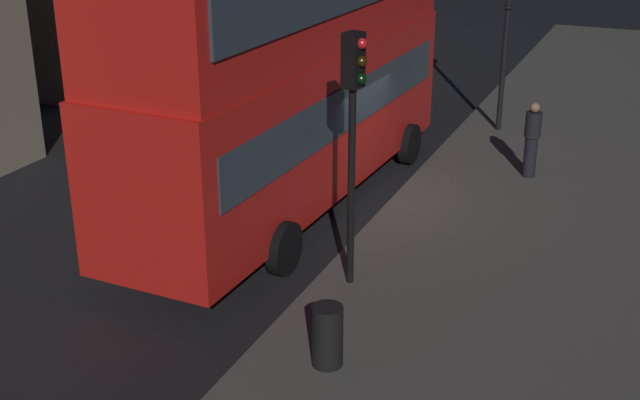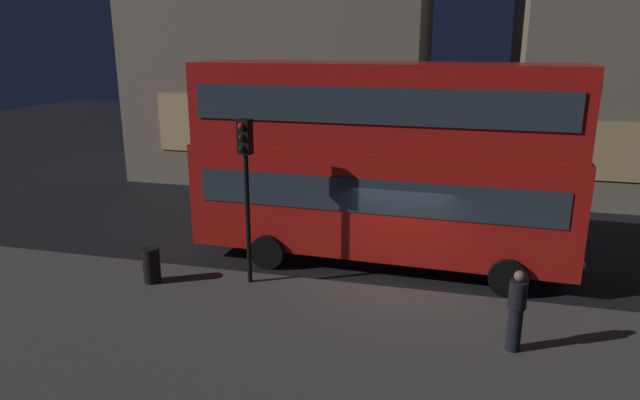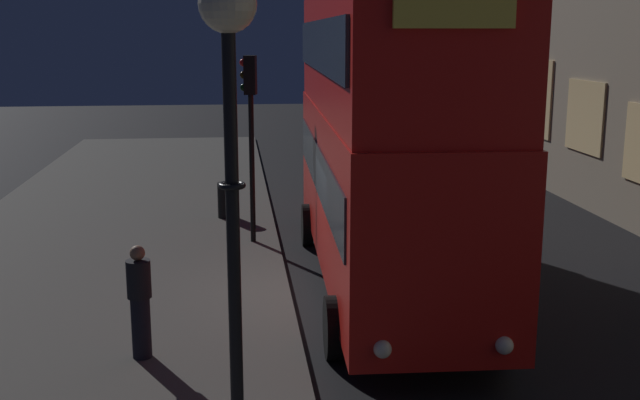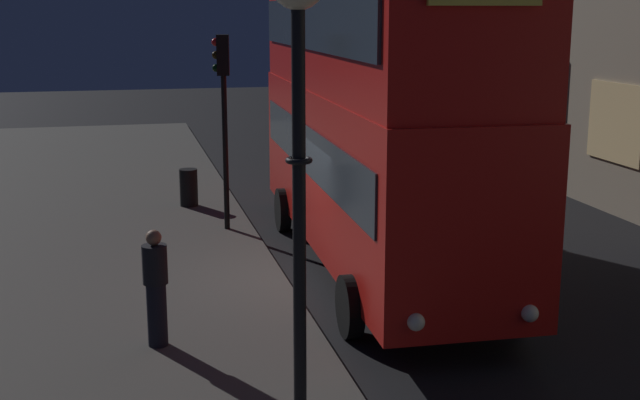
% 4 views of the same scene
% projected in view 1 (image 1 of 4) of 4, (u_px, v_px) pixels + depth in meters
% --- Properties ---
extents(ground_plane, '(80.00, 80.00, 0.00)m').
position_uv_depth(ground_plane, '(367.00, 202.00, 17.68)').
color(ground_plane, black).
extents(sidewalk_slab, '(44.00, 7.67, 0.12)m').
position_uv_depth(sidewalk_slab, '(578.00, 233.00, 16.06)').
color(sidewalk_slab, '#4C4944').
rests_on(sidewalk_slab, ground).
extents(double_decker_bus, '(10.55, 3.06, 5.58)m').
position_uv_depth(double_decker_bus, '(292.00, 59.00, 16.35)').
color(double_decker_bus, red).
rests_on(double_decker_bus, ground).
extents(traffic_light_near_kerb, '(0.36, 0.38, 4.21)m').
position_uv_depth(traffic_light_near_kerb, '(353.00, 109.00, 12.94)').
color(traffic_light_near_kerb, black).
rests_on(traffic_light_near_kerb, sidewalk_slab).
extents(pedestrian, '(0.35, 0.35, 1.71)m').
position_uv_depth(pedestrian, '(532.00, 139.00, 18.46)').
color(pedestrian, black).
rests_on(pedestrian, sidewalk_slab).
extents(litter_bin, '(0.44, 0.44, 0.92)m').
position_uv_depth(litter_bin, '(327.00, 336.00, 11.61)').
color(litter_bin, black).
rests_on(litter_bin, sidewalk_slab).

